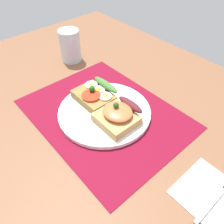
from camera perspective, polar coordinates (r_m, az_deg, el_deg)
The scene contains 8 objects.
ground_plane at distance 61.90cm, azimuth -1.83°, elevation -1.57°, with size 120.00×90.00×3.20cm, color brown.
placemat at distance 60.67cm, azimuth -1.87°, elevation -0.40°, with size 41.82×32.17×0.30cm, color maroon.
plate at distance 60.19cm, azimuth -1.88°, elevation 0.07°, with size 24.29×24.29×1.08cm, color white.
sandwich_egg_tomato at distance 62.48cm, azimuth -4.13°, elevation 4.45°, with size 10.70×9.37×4.30cm.
sandwich_salmon at distance 55.67cm, azimuth 1.53°, elevation -0.76°, with size 9.37×10.09×5.46cm.
napkin at distance 50.58cm, azimuth 23.99°, elevation -18.73°, with size 13.20×11.97×0.60cm, color white.
fork at distance 50.32cm, azimuth 24.87°, elevation -18.64°, with size 1.62×13.82×0.32cm.
drinking_glass at distance 81.61cm, azimuth -10.42°, elevation 15.97°, with size 6.91×6.91×10.71cm, color silver.
Camera 1 is at (34.17, -27.27, 42.22)cm, focal length 36.61 mm.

